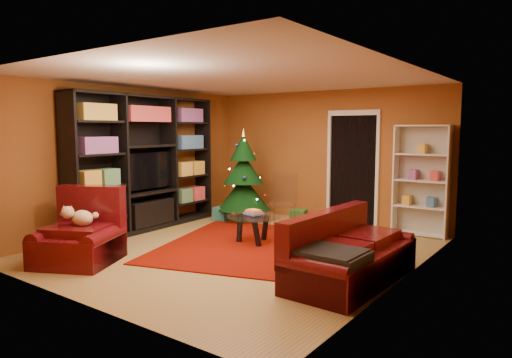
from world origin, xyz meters
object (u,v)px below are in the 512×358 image
Objects in this scene: rug at (252,245)px; coffee_table at (254,229)px; gift_box_teal at (222,214)px; dog at (82,218)px; gift_box_green at (298,217)px; media_unit at (145,163)px; acrylic_chair at (283,204)px; sofa at (352,247)px; white_bookshelf at (421,181)px; christmas_tree at (244,176)px; armchair at (78,233)px; gift_box_red at (256,213)px.

coffee_table reaches higher than rug.
dog is at bearing -84.23° from gift_box_teal.
gift_box_teal is 0.95× the size of gift_box_green.
media_unit is 2.62m from acrylic_chair.
gift_box_green is 0.15× the size of sofa.
white_bookshelf is at bearing 27.01° from dog.
media_unit is 2.24m from dog.
white_bookshelf reaches higher than coffee_table.
dog is (0.96, -1.93, -0.60)m from media_unit.
coffee_table reaches higher than gift_box_green.
acrylic_chair is (-0.19, 1.15, 0.23)m from coffee_table.
gift_box_teal is at bearing 143.81° from rug.
media_unit is (-2.31, -0.17, 1.21)m from rug.
media_unit is at bearing -166.62° from acrylic_chair.
sofa is at bearing -62.98° from acrylic_chair.
white_bookshelf reaches higher than gift_box_teal.
dog is (-3.27, -4.42, -0.33)m from white_bookshelf.
acrylic_chair reaches higher than sofa.
white_bookshelf reaches higher than rug.
christmas_tree is 3.73m from armchair.
christmas_tree is 0.85m from gift_box_red.
rug is at bearing -36.19° from gift_box_teal.
dog is 0.45× the size of coffee_table.
coffee_table is at bearing 70.81° from sofa.
coffee_table is (1.18, -1.68, 0.13)m from gift_box_red.
christmas_tree is at bearing -109.08° from gift_box_red.
gift_box_red is 1.18m from acrylic_chair.
gift_box_red is at bearing 61.79° from armchair.
media_unit is 1.88m from gift_box_teal.
dog is at bearing -122.67° from rug.
white_bookshelf is at bearing 13.51° from christmas_tree.
sofa is at bearing -89.79° from white_bookshelf.
gift_box_red is 3.32m from white_bookshelf.
dog is at bearing 115.33° from sofa.
coffee_table is (1.62, -1.10, 0.10)m from gift_box_teal.
coffee_table is at bearing -54.84° from gift_box_red.
acrylic_chair is (-2.25, 1.94, 0.04)m from sofa.
gift_box_green reaches higher than rug.
acrylic_chair is at bearing -28.03° from gift_box_red.
gift_box_teal is at bearing -126.70° from gift_box_red.
rug is 3.15m from white_bookshelf.
sofa reaches higher than coffee_table.
rug is 10.64× the size of gift_box_green.
media_unit is at bearing 85.39° from sofa.
acrylic_chair reaches higher than rug.
rug is 1.39m from acrylic_chair.
media_unit is at bearing -150.67° from white_bookshelf.
coffee_table is 0.96× the size of acrylic_chair.
armchair is at bearing -135.00° from dog.
white_bookshelf is (4.22, 2.49, -0.26)m from media_unit.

